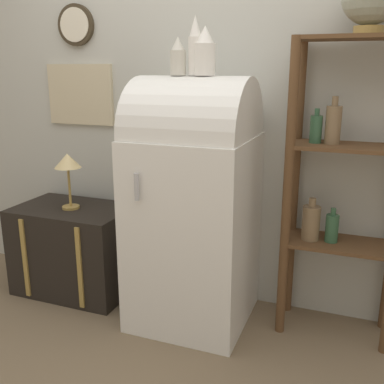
% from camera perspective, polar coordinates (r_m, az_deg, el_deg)
% --- Properties ---
extents(ground_plane, '(12.00, 12.00, 0.00)m').
position_cam_1_polar(ground_plane, '(2.64, -1.67, -17.74)').
color(ground_plane, '#7A664C').
extents(wall_back, '(7.00, 0.09, 2.70)m').
position_cam_1_polar(wall_back, '(2.75, 2.71, 13.50)').
color(wall_back, '#B7B7AD').
rests_on(wall_back, ground_plane).
extents(refrigerator, '(0.64, 0.67, 1.41)m').
position_cam_1_polar(refrigerator, '(2.52, 0.21, -0.87)').
color(refrigerator, white).
rests_on(refrigerator, ground_plane).
extents(suitcase_trunk, '(0.74, 0.49, 0.58)m').
position_cam_1_polar(suitcase_trunk, '(3.10, -14.62, -6.99)').
color(suitcase_trunk, black).
rests_on(suitcase_trunk, ground_plane).
extents(shelf_unit, '(0.60, 0.30, 1.60)m').
position_cam_1_polar(shelf_unit, '(2.48, 18.47, 1.70)').
color(shelf_unit, brown).
rests_on(shelf_unit, ground_plane).
extents(vase_left, '(0.08, 0.08, 0.20)m').
position_cam_1_polar(vase_left, '(2.44, -1.79, 16.70)').
color(vase_left, beige).
rests_on(vase_left, refrigerator).
extents(vase_center, '(0.07, 0.07, 0.30)m').
position_cam_1_polar(vase_center, '(2.42, 0.42, 17.84)').
color(vase_center, white).
rests_on(vase_center, refrigerator).
extents(vase_right, '(0.11, 0.11, 0.24)m').
position_cam_1_polar(vase_right, '(2.39, 1.67, 17.27)').
color(vase_right, white).
rests_on(vase_right, refrigerator).
extents(desk_lamp, '(0.17, 0.17, 0.36)m').
position_cam_1_polar(desk_lamp, '(2.91, -15.50, 3.37)').
color(desk_lamp, '#AD8942').
rests_on(desk_lamp, suitcase_trunk).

